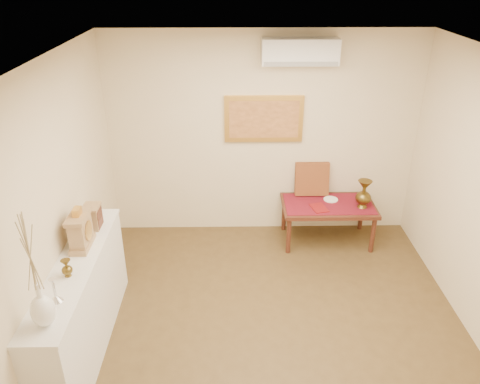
{
  "coord_description": "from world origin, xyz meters",
  "views": [
    {
      "loc": [
        -0.4,
        -3.48,
        3.43
      ],
      "look_at": [
        -0.32,
        1.15,
        1.1
      ],
      "focal_mm": 35.0,
      "sensor_mm": 36.0,
      "label": 1
    }
  ],
  "objects_px": {
    "white_vase": "(34,272)",
    "display_ledge": "(83,306)",
    "low_table": "(328,209)",
    "brass_urn_tall": "(364,191)",
    "mantel_clock": "(81,230)",
    "wooden_chest": "(93,217)"
  },
  "relations": [
    {
      "from": "brass_urn_tall",
      "to": "low_table",
      "type": "relative_size",
      "value": 0.38
    },
    {
      "from": "mantel_clock",
      "to": "wooden_chest",
      "type": "distance_m",
      "value": 0.35
    },
    {
      "from": "brass_urn_tall",
      "to": "low_table",
      "type": "height_order",
      "value": "brass_urn_tall"
    },
    {
      "from": "display_ledge",
      "to": "mantel_clock",
      "type": "xyz_separation_m",
      "value": [
        0.0,
        0.28,
        0.66
      ]
    },
    {
      "from": "brass_urn_tall",
      "to": "low_table",
      "type": "distance_m",
      "value": 0.52
    },
    {
      "from": "white_vase",
      "to": "low_table",
      "type": "height_order",
      "value": "white_vase"
    },
    {
      "from": "wooden_chest",
      "to": "low_table",
      "type": "relative_size",
      "value": 0.2
    },
    {
      "from": "brass_urn_tall",
      "to": "display_ledge",
      "type": "relative_size",
      "value": 0.22
    },
    {
      "from": "white_vase",
      "to": "mantel_clock",
      "type": "distance_m",
      "value": 1.1
    },
    {
      "from": "wooden_chest",
      "to": "white_vase",
      "type": "bearing_deg",
      "value": -89.51
    },
    {
      "from": "display_ledge",
      "to": "mantel_clock",
      "type": "relative_size",
      "value": 4.93
    },
    {
      "from": "display_ledge",
      "to": "low_table",
      "type": "relative_size",
      "value": 1.68
    },
    {
      "from": "brass_urn_tall",
      "to": "wooden_chest",
      "type": "bearing_deg",
      "value": -159.39
    },
    {
      "from": "white_vase",
      "to": "low_table",
      "type": "distance_m",
      "value": 3.88
    },
    {
      "from": "white_vase",
      "to": "wooden_chest",
      "type": "relative_size",
      "value": 3.9
    },
    {
      "from": "white_vase",
      "to": "wooden_chest",
      "type": "xyz_separation_m",
      "value": [
        -0.01,
        1.41,
        -0.35
      ]
    },
    {
      "from": "white_vase",
      "to": "display_ledge",
      "type": "xyz_separation_m",
      "value": [
        -0.02,
        0.78,
        -0.96
      ]
    },
    {
      "from": "brass_urn_tall",
      "to": "white_vase",
      "type": "bearing_deg",
      "value": -140.06
    },
    {
      "from": "mantel_clock",
      "to": "white_vase",
      "type": "bearing_deg",
      "value": -88.73
    },
    {
      "from": "brass_urn_tall",
      "to": "wooden_chest",
      "type": "relative_size",
      "value": 1.85
    },
    {
      "from": "mantel_clock",
      "to": "wooden_chest",
      "type": "relative_size",
      "value": 1.68
    },
    {
      "from": "display_ledge",
      "to": "mantel_clock",
      "type": "height_order",
      "value": "mantel_clock"
    }
  ]
}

